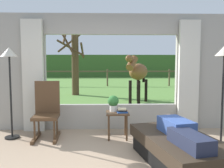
{
  "coord_description": "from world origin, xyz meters",
  "views": [
    {
      "loc": [
        -0.14,
        -2.97,
        1.47
      ],
      "look_at": [
        0.0,
        1.8,
        1.05
      ],
      "focal_mm": 37.65,
      "sensor_mm": 36.0,
      "label": 1
    }
  ],
  "objects_px": {
    "floor_lamp_left": "(10,65)",
    "floor_lamp_right": "(224,65)",
    "side_table": "(117,117)",
    "potted_plant": "(113,102)",
    "recliner_sofa": "(178,150)",
    "rocking_chair": "(47,110)",
    "book_stack": "(122,111)",
    "reclining_person": "(180,130)",
    "pasture_tree": "(74,61)",
    "horse": "(138,72)"
  },
  "relations": [
    {
      "from": "side_table",
      "to": "reclining_person",
      "type": "bearing_deg",
      "value": -57.67
    },
    {
      "from": "book_stack",
      "to": "pasture_tree",
      "type": "relative_size",
      "value": 0.07
    },
    {
      "from": "reclining_person",
      "to": "book_stack",
      "type": "relative_size",
      "value": 6.59
    },
    {
      "from": "recliner_sofa",
      "to": "side_table",
      "type": "bearing_deg",
      "value": 110.58
    },
    {
      "from": "reclining_person",
      "to": "pasture_tree",
      "type": "height_order",
      "value": "pasture_tree"
    },
    {
      "from": "reclining_person",
      "to": "recliner_sofa",
      "type": "bearing_deg",
      "value": 77.25
    },
    {
      "from": "reclining_person",
      "to": "horse",
      "type": "xyz_separation_m",
      "value": [
        0.12,
        5.25,
        0.63
      ]
    },
    {
      "from": "rocking_chair",
      "to": "horse",
      "type": "height_order",
      "value": "horse"
    },
    {
      "from": "rocking_chair",
      "to": "book_stack",
      "type": "xyz_separation_m",
      "value": [
        1.48,
        -0.14,
        0.02
      ]
    },
    {
      "from": "recliner_sofa",
      "to": "horse",
      "type": "relative_size",
      "value": 1.06
    },
    {
      "from": "side_table",
      "to": "potted_plant",
      "type": "relative_size",
      "value": 1.63
    },
    {
      "from": "recliner_sofa",
      "to": "potted_plant",
      "type": "bearing_deg",
      "value": 111.8
    },
    {
      "from": "rocking_chair",
      "to": "potted_plant",
      "type": "height_order",
      "value": "rocking_chair"
    },
    {
      "from": "horse",
      "to": "potted_plant",
      "type": "bearing_deg",
      "value": 102.53
    },
    {
      "from": "rocking_chair",
      "to": "pasture_tree",
      "type": "relative_size",
      "value": 0.37
    },
    {
      "from": "reclining_person",
      "to": "floor_lamp_left",
      "type": "height_order",
      "value": "floor_lamp_left"
    },
    {
      "from": "rocking_chair",
      "to": "floor_lamp_right",
      "type": "distance_m",
      "value": 3.4
    },
    {
      "from": "recliner_sofa",
      "to": "side_table",
      "type": "distance_m",
      "value": 1.51
    },
    {
      "from": "recliner_sofa",
      "to": "rocking_chair",
      "type": "xyz_separation_m",
      "value": [
        -2.21,
        1.33,
        0.33
      ]
    },
    {
      "from": "rocking_chair",
      "to": "pasture_tree",
      "type": "height_order",
      "value": "pasture_tree"
    },
    {
      "from": "pasture_tree",
      "to": "rocking_chair",
      "type": "bearing_deg",
      "value": -87.66
    },
    {
      "from": "book_stack",
      "to": "pasture_tree",
      "type": "bearing_deg",
      "value": 105.21
    },
    {
      "from": "side_table",
      "to": "pasture_tree",
      "type": "bearing_deg",
      "value": 104.59
    },
    {
      "from": "horse",
      "to": "recliner_sofa",
      "type": "bearing_deg",
      "value": 115.91
    },
    {
      "from": "floor_lamp_left",
      "to": "pasture_tree",
      "type": "bearing_deg",
      "value": 86.05
    },
    {
      "from": "book_stack",
      "to": "pasture_tree",
      "type": "distance_m",
      "value": 6.69
    },
    {
      "from": "floor_lamp_right",
      "to": "pasture_tree",
      "type": "distance_m",
      "value": 7.62
    },
    {
      "from": "potted_plant",
      "to": "floor_lamp_left",
      "type": "distance_m",
      "value": 2.13
    },
    {
      "from": "recliner_sofa",
      "to": "potted_plant",
      "type": "xyz_separation_m",
      "value": [
        -0.9,
        1.31,
        0.48
      ]
    },
    {
      "from": "pasture_tree",
      "to": "horse",
      "type": "bearing_deg",
      "value": -42.45
    },
    {
      "from": "potted_plant",
      "to": "book_stack",
      "type": "xyz_separation_m",
      "value": [
        0.17,
        -0.12,
        -0.14
      ]
    },
    {
      "from": "reclining_person",
      "to": "floor_lamp_right",
      "type": "xyz_separation_m",
      "value": [
        1.03,
        0.85,
        0.91
      ]
    },
    {
      "from": "recliner_sofa",
      "to": "pasture_tree",
      "type": "relative_size",
      "value": 0.62
    },
    {
      "from": "book_stack",
      "to": "floor_lamp_right",
      "type": "relative_size",
      "value": 0.12
    },
    {
      "from": "reclining_person",
      "to": "floor_lamp_right",
      "type": "distance_m",
      "value": 1.62
    },
    {
      "from": "floor_lamp_left",
      "to": "book_stack",
      "type": "bearing_deg",
      "value": -3.34
    },
    {
      "from": "side_table",
      "to": "floor_lamp_left",
      "type": "bearing_deg",
      "value": 178.24
    },
    {
      "from": "recliner_sofa",
      "to": "floor_lamp_left",
      "type": "relative_size",
      "value": 1.05
    },
    {
      "from": "rocking_chair",
      "to": "floor_lamp_right",
      "type": "xyz_separation_m",
      "value": [
        3.24,
        -0.52,
        0.89
      ]
    },
    {
      "from": "recliner_sofa",
      "to": "side_table",
      "type": "xyz_separation_m",
      "value": [
        -0.82,
        1.25,
        0.21
      ]
    },
    {
      "from": "book_stack",
      "to": "floor_lamp_right",
      "type": "bearing_deg",
      "value": -12.29
    },
    {
      "from": "rocking_chair",
      "to": "book_stack",
      "type": "bearing_deg",
      "value": -9.15
    },
    {
      "from": "floor_lamp_left",
      "to": "floor_lamp_right",
      "type": "bearing_deg",
      "value": -7.39
    },
    {
      "from": "reclining_person",
      "to": "potted_plant",
      "type": "bearing_deg",
      "value": 110.83
    },
    {
      "from": "recliner_sofa",
      "to": "floor_lamp_right",
      "type": "bearing_deg",
      "value": 25.16
    },
    {
      "from": "reclining_person",
      "to": "pasture_tree",
      "type": "xyz_separation_m",
      "value": [
        -2.47,
        7.62,
        1.04
      ]
    },
    {
      "from": "reclining_person",
      "to": "side_table",
      "type": "relative_size",
      "value": 2.75
    },
    {
      "from": "rocking_chair",
      "to": "floor_lamp_left",
      "type": "xyz_separation_m",
      "value": [
        -0.69,
        -0.01,
        0.89
      ]
    },
    {
      "from": "side_table",
      "to": "floor_lamp_left",
      "type": "height_order",
      "value": "floor_lamp_left"
    },
    {
      "from": "reclining_person",
      "to": "side_table",
      "type": "bearing_deg",
      "value": 109.58
    }
  ]
}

